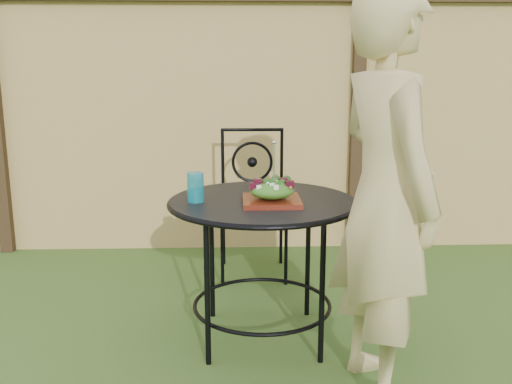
{
  "coord_description": "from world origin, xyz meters",
  "views": [
    {
      "loc": [
        0.41,
        -2.0,
        1.36
      ],
      "look_at": [
        0.51,
        0.74,
        0.75
      ],
      "focal_mm": 40.0,
      "sensor_mm": 36.0,
      "label": 1
    }
  ],
  "objects_px": {
    "diner": "(386,197)",
    "salad_plate": "(272,201)",
    "patio_chair": "(253,198)",
    "patio_table": "(262,227)"
  },
  "relations": [
    {
      "from": "diner",
      "to": "salad_plate",
      "type": "height_order",
      "value": "diner"
    },
    {
      "from": "diner",
      "to": "salad_plate",
      "type": "bearing_deg",
      "value": 33.84
    },
    {
      "from": "patio_chair",
      "to": "salad_plate",
      "type": "xyz_separation_m",
      "value": [
        0.06,
        -1.06,
        0.23
      ]
    },
    {
      "from": "patio_table",
      "to": "patio_chair",
      "type": "height_order",
      "value": "patio_chair"
    },
    {
      "from": "patio_table",
      "to": "salad_plate",
      "type": "bearing_deg",
      "value": -64.62
    },
    {
      "from": "patio_chair",
      "to": "salad_plate",
      "type": "bearing_deg",
      "value": -86.93
    },
    {
      "from": "patio_chair",
      "to": "salad_plate",
      "type": "relative_size",
      "value": 3.52
    },
    {
      "from": "patio_table",
      "to": "diner",
      "type": "relative_size",
      "value": 0.55
    },
    {
      "from": "patio_table",
      "to": "diner",
      "type": "height_order",
      "value": "diner"
    },
    {
      "from": "patio_table",
      "to": "patio_chair",
      "type": "bearing_deg",
      "value": 91.01
    }
  ]
}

